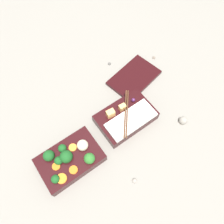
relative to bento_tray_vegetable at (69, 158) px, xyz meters
name	(u,v)px	position (x,y,z in m)	size (l,w,h in m)	color
ground_plane	(98,144)	(0.11, 0.00, -0.03)	(3.00, 3.00, 0.00)	gray
bento_tray_vegetable	(69,158)	(0.00, 0.00, 0.00)	(0.21, 0.14, 0.08)	black
bento_tray_rice	(126,117)	(0.25, 0.01, 0.00)	(0.21, 0.16, 0.07)	black
bento_lid	(134,78)	(0.40, 0.15, -0.02)	(0.21, 0.14, 0.01)	black
pebble_0	(135,181)	(0.14, -0.18, -0.02)	(0.02, 0.02, 0.02)	gray
pebble_1	(183,120)	(0.42, -0.12, -0.02)	(0.03, 0.03, 0.03)	gray
pebble_2	(109,63)	(0.36, 0.27, -0.02)	(0.01, 0.01, 0.01)	#595651
pebble_3	(154,57)	(0.54, 0.18, -0.02)	(0.01, 0.01, 0.01)	#7A6B5B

